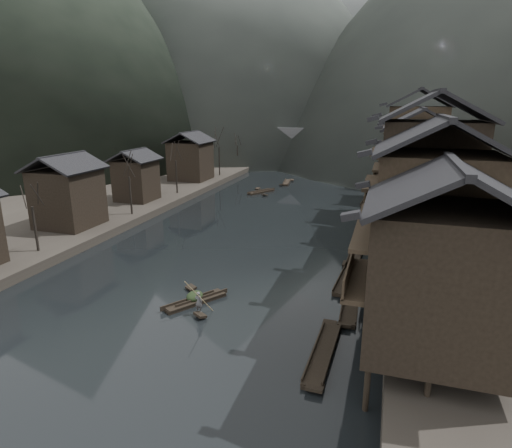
% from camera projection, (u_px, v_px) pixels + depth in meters
% --- Properties ---
extents(water, '(300.00, 300.00, 0.00)m').
position_uv_depth(water, '(195.00, 290.00, 35.03)').
color(water, black).
rests_on(water, ground).
extents(left_bank, '(40.00, 200.00, 1.20)m').
position_uv_depth(left_bank, '(118.00, 179.00, 81.60)').
color(left_bank, '#2D2823').
rests_on(left_bank, ground).
extents(stilt_houses, '(9.00, 67.60, 16.66)m').
position_uv_depth(stilt_houses, '(419.00, 160.00, 45.29)').
color(stilt_houses, black).
rests_on(stilt_houses, ground).
extents(left_houses, '(8.10, 53.20, 8.73)m').
position_uv_depth(left_houses, '(119.00, 172.00, 57.80)').
color(left_houses, black).
rests_on(left_houses, left_bank).
extents(bare_trees, '(3.82, 72.44, 7.65)m').
position_uv_depth(bare_trees, '(167.00, 161.00, 63.03)').
color(bare_trees, black).
rests_on(bare_trees, left_bank).
extents(moored_sampans, '(2.82, 55.59, 0.47)m').
position_uv_depth(moored_sampans, '(361.00, 238.00, 47.74)').
color(moored_sampans, black).
rests_on(moored_sampans, water).
extents(midriver_boats, '(6.69, 33.15, 0.45)m').
position_uv_depth(midriver_boats, '(293.00, 178.00, 85.12)').
color(midriver_boats, black).
rests_on(midriver_boats, water).
extents(stone_bridge, '(40.00, 6.00, 9.00)m').
position_uv_depth(stone_bridge, '(327.00, 145.00, 99.64)').
color(stone_bridge, '#4C4C4F').
rests_on(stone_bridge, ground).
extents(hero_sampan, '(3.80, 5.10, 0.44)m').
position_uv_depth(hero_sampan, '(195.00, 300.00, 32.73)').
color(hero_sampan, black).
rests_on(hero_sampan, water).
extents(cargo_heap, '(1.21, 1.58, 0.73)m').
position_uv_depth(cargo_heap, '(194.00, 292.00, 32.80)').
color(cargo_heap, black).
rests_on(cargo_heap, hero_sampan).
extents(boatman, '(0.62, 0.44, 1.60)m').
position_uv_depth(boatman, '(199.00, 299.00, 30.67)').
color(boatman, '#58575A').
rests_on(boatman, hero_sampan).
extents(bamboo_pole, '(1.42, 2.24, 3.41)m').
position_uv_depth(bamboo_pole, '(200.00, 267.00, 29.92)').
color(bamboo_pole, '#8C7A51').
rests_on(bamboo_pole, boatman).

